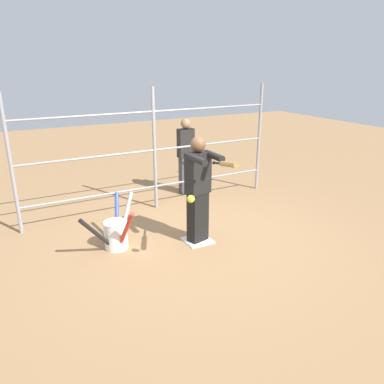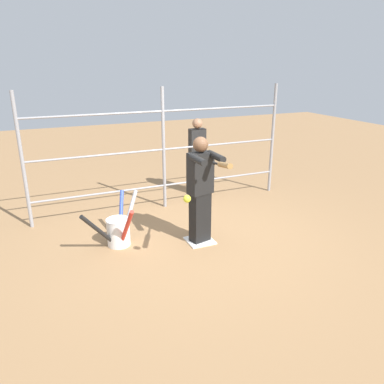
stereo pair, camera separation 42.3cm
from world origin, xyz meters
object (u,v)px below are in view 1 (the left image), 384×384
at_px(bystander_behind_fence, 186,155).
at_px(batter, 198,187).
at_px(softball_in_flight, 191,199).
at_px(bat_bucket, 116,233).
at_px(baseball_bat_swinging, 227,164).

bearing_deg(bystander_behind_fence, batter, 67.16).
relative_size(softball_in_flight, bat_bucket, 0.09).
bearing_deg(bat_bucket, bystander_behind_fence, -140.30).
bearing_deg(bystander_behind_fence, softball_in_flight, 63.60).
xyz_separation_m(baseball_bat_swinging, bystander_behind_fence, (-1.01, -2.99, -0.64)).
distance_m(baseball_bat_swinging, softball_in_flight, 0.61).
bearing_deg(softball_in_flight, bat_bucket, -60.76).
height_order(softball_in_flight, bystander_behind_fence, bystander_behind_fence).
bearing_deg(baseball_bat_swinging, batter, -98.00).
bearing_deg(baseball_bat_swinging, bystander_behind_fence, -108.57).
distance_m(softball_in_flight, bat_bucket, 1.52).
height_order(batter, softball_in_flight, batter).
xyz_separation_m(bat_bucket, bystander_behind_fence, (-2.04, -1.69, 0.57)).
bearing_deg(batter, baseball_bat_swinging, 82.00).
xyz_separation_m(softball_in_flight, bystander_behind_fence, (-1.40, -2.83, -0.22)).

